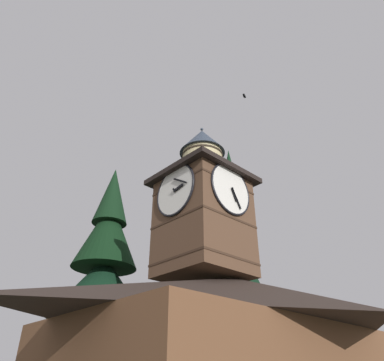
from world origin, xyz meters
TOP-DOWN VIEW (x-y plane):
  - building_main at (-0.50, -1.05)m, footprint 14.51×8.70m
  - clock_tower at (0.41, -1.97)m, footprint 4.16×4.16m
  - pine_tree_behind at (1.12, -9.41)m, footprint 6.99×6.99m
  - pine_tree_aside at (-6.20, -5.75)m, footprint 5.56×5.56m
  - moon at (-9.77, -38.85)m, footprint 1.86×1.86m
  - flying_bird_high at (-4.32, -2.41)m, footprint 0.47×0.29m

SIDE VIEW (x-z plane):
  - building_main at x=-0.50m, z-range 0.08..5.74m
  - pine_tree_behind at x=1.12m, z-range -1.14..13.03m
  - pine_tree_aside at x=-6.20m, z-range -1.60..15.70m
  - moon at x=-9.77m, z-range 7.40..9.26m
  - clock_tower at x=0.41m, z-range 4.92..13.05m
  - flying_bird_high at x=-4.32m, z-range 19.27..19.38m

